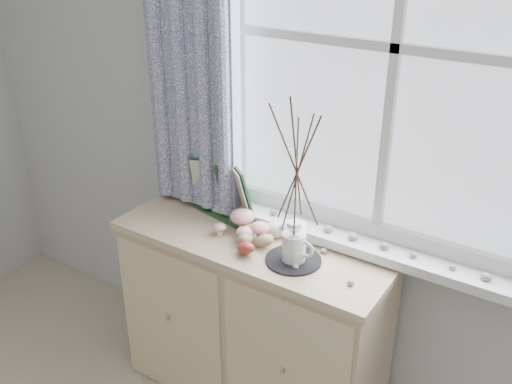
% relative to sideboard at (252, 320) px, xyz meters
% --- Properties ---
extents(sideboard, '(1.20, 0.45, 0.85)m').
position_rel_sideboard_xyz_m(sideboard, '(0.00, 0.00, 0.00)').
color(sideboard, '#C9B18D').
rests_on(sideboard, ground).
extents(botanical_book, '(0.40, 0.20, 0.27)m').
position_rel_sideboard_xyz_m(botanical_book, '(-0.21, 0.07, 0.56)').
color(botanical_book, '#204325').
rests_on(botanical_book, sideboard).
extents(toadstool_cluster, '(0.23, 0.16, 0.10)m').
position_rel_sideboard_xyz_m(toadstool_cluster, '(-0.04, 0.01, 0.48)').
color(toadstool_cluster, white).
rests_on(toadstool_cluster, sideboard).
extents(wooden_eggs, '(0.17, 0.18, 0.08)m').
position_rel_sideboard_xyz_m(wooden_eggs, '(0.02, -0.04, 0.46)').
color(wooden_eggs, '#A5815B').
rests_on(wooden_eggs, sideboard).
extents(songbird_figurine, '(0.15, 0.09, 0.07)m').
position_rel_sideboard_xyz_m(songbird_figurine, '(0.07, 0.06, 0.46)').
color(songbird_figurine, silver).
rests_on(songbird_figurine, sideboard).
extents(crocheted_doily, '(0.22, 0.22, 0.01)m').
position_rel_sideboard_xyz_m(crocheted_doily, '(0.23, -0.05, 0.43)').
color(crocheted_doily, black).
rests_on(crocheted_doily, sideboard).
extents(twig_pitcher, '(0.25, 0.25, 0.70)m').
position_rel_sideboard_xyz_m(twig_pitcher, '(0.23, -0.05, 0.83)').
color(twig_pitcher, silver).
rests_on(twig_pitcher, crocheted_doily).
extents(sideboard_pebbles, '(0.33, 0.22, 0.02)m').
position_rel_sideboard_xyz_m(sideboard_pebbles, '(0.30, 0.00, 0.43)').
color(sideboard_pebbles, '#969698').
rests_on(sideboard_pebbles, sideboard).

